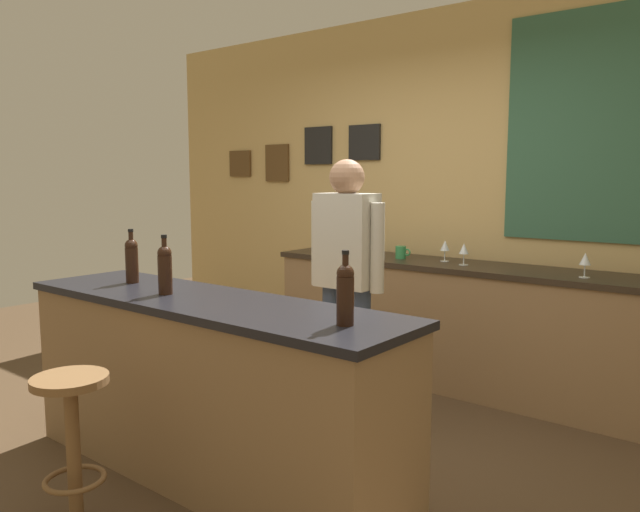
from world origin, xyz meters
The scene contains 13 objects.
ground_plane centered at (0.00, 0.00, 0.00)m, with size 10.00×10.00×0.00m, color #4C3823.
back_wall centered at (0.03, 2.03, 1.42)m, with size 6.00×0.09×2.80m.
bar_counter centered at (0.00, -0.40, 0.46)m, with size 2.26×0.60×0.92m.
side_counter centered at (0.40, 1.65, 0.45)m, with size 3.01×0.56×0.90m.
bartender centered at (0.16, 0.57, 0.94)m, with size 0.52×0.21×1.62m.
bar_stool centered at (-0.08, -1.08, 0.46)m, with size 0.32×0.32×0.68m.
wine_bottle_a centered at (-0.67, -0.35, 1.06)m, with size 0.07×0.07×0.31m.
wine_bottle_b centered at (-0.24, -0.45, 1.06)m, with size 0.07×0.07×0.31m.
wine_bottle_c centered at (0.87, -0.42, 1.06)m, with size 0.07×0.07×0.31m.
wine_glass_a centered at (0.22, 1.69, 1.01)m, with size 0.07×0.07×0.16m.
wine_glass_b centered at (0.42, 1.60, 1.01)m, with size 0.07×0.07×0.16m.
wine_glass_c centered at (1.24, 1.56, 1.01)m, with size 0.07×0.07×0.16m.
coffee_mug centered at (-0.11, 1.63, 0.95)m, with size 0.12×0.08×0.09m.
Camera 1 is at (2.33, -2.40, 1.52)m, focal length 34.84 mm.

